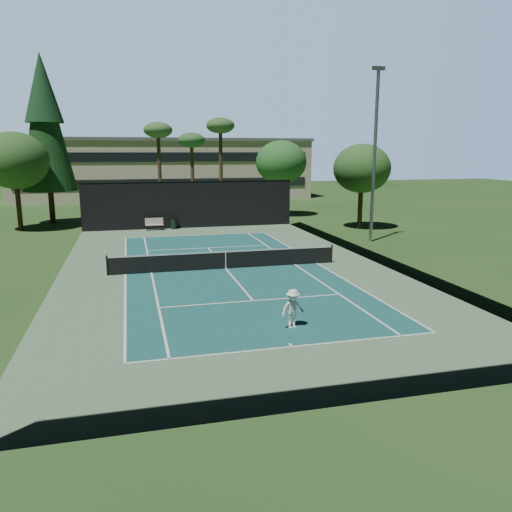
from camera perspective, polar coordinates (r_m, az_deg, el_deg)
The scene contains 22 objects.
ground at distance 28.19m, azimuth -3.48°, elevation -1.48°, with size 160.00×160.00×0.00m, color #254A1B.
apron_slab at distance 28.18m, azimuth -3.48°, elevation -1.47°, with size 18.00×32.00×0.01m, color #597D57.
court_surface at distance 28.18m, azimuth -3.48°, elevation -1.45°, with size 10.97×23.77×0.01m, color #1B5654.
court_lines at distance 28.18m, azimuth -3.48°, elevation -1.44°, with size 11.07×23.87×0.01m.
tennis_net at distance 28.06m, azimuth -3.49°, elevation -0.37°, with size 12.90×0.10×1.10m.
fence at distance 27.86m, azimuth -3.56°, elevation 2.57°, with size 18.04×32.05×4.03m.
player at distance 18.74m, azimuth 4.23°, elevation -6.01°, with size 0.96×0.55×1.49m, color white.
tennis_ball_a at distance 16.89m, azimuth -1.39°, elevation -10.61°, with size 0.06×0.06×0.06m, color #B3CA2E.
tennis_ball_b at distance 30.44m, azimuth -5.15°, elevation -0.44°, with size 0.06×0.06×0.06m, color gold.
tennis_ball_c at distance 30.25m, azimuth -6.35°, elevation -0.54°, with size 0.07×0.07×0.07m, color #BFDB31.
tennis_ball_d at distance 31.40m, azimuth -15.11°, elevation -0.43°, with size 0.07×0.07×0.07m, color #EBF638.
park_bench at distance 42.88m, azimuth -11.55°, elevation 3.64°, with size 1.50×0.45×1.02m.
trash_bin at distance 43.20m, azimuth -9.37°, elevation 3.69°, with size 0.56×0.56×0.95m.
pine_tree at distance 49.53m, azimuth -23.04°, elevation 14.48°, with size 4.80×4.80×15.00m.
palm_a at distance 51.08m, azimuth -11.12°, elevation 13.54°, with size 2.80×2.80×9.32m.
palm_b at distance 53.37m, azimuth -7.37°, elevation 12.68°, with size 2.80×2.80×8.42m.
palm_c at distance 50.82m, azimuth -4.09°, elevation 14.20°, with size 2.80×2.80×9.77m.
decid_tree_a at distance 51.24m, azimuth 2.90°, elevation 10.63°, with size 5.12×5.12×7.62m.
decid_tree_b at distance 43.41m, azimuth 12.00°, elevation 9.73°, with size 4.80×4.80×7.14m.
decid_tree_c at distance 45.83m, azimuth -25.89°, elevation 9.77°, with size 5.44×5.44×8.09m.
campus_building at distance 73.15m, azimuth -10.45°, elevation 9.86°, with size 40.50×12.50×8.30m.
light_pole at distance 37.13m, azimuth 13.41°, elevation 11.49°, with size 0.90×0.25×12.22m.
Camera 1 is at (-5.10, -26.95, 6.48)m, focal length 35.00 mm.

